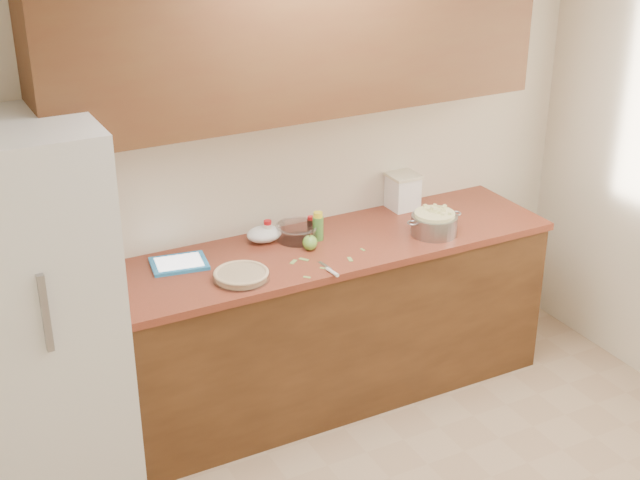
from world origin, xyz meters
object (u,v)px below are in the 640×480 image
flour_canister (403,191)px  colander (434,224)px  tablet (179,264)px  pie (241,275)px

flour_canister → colander: bearing=-97.2°
tablet → flour_canister: bearing=13.9°
colander → flour_canister: 0.40m
colander → tablet: (-1.34, 0.27, -0.05)m
pie → tablet: size_ratio=0.91×
colander → flour_canister: size_ratio=1.64×
flour_canister → tablet: (-1.39, -0.12, -0.09)m
pie → flour_canister: size_ratio=1.35×
flour_canister → tablet: bearing=-175.2°
colander → tablet: colander is taller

